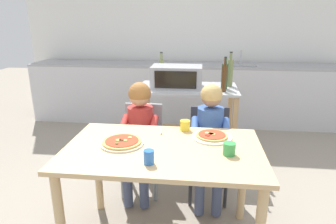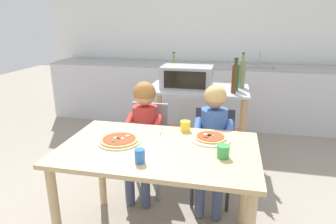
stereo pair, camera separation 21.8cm
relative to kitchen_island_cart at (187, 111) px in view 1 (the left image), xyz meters
name	(u,v)px [view 1 (the left image)]	position (x,y,z in m)	size (l,w,h in m)	color
ground_plane	(177,164)	(-0.10, -0.17, -0.57)	(12.20, 12.20, 0.00)	gray
back_wall_tiled	(187,32)	(-0.09, 1.72, 0.78)	(5.27, 0.14, 2.70)	white
kitchen_counter	(185,93)	(-0.09, 1.31, -0.12)	(4.74, 0.60, 1.11)	silver
kitchen_island_cart	(187,111)	(0.00, 0.00, 0.00)	(1.08, 0.62, 0.85)	#B7BABF
toaster_oven	(177,77)	(-0.12, -0.03, 0.40)	(0.54, 0.34, 0.24)	#999BA0
bottle_squat_spirits	(225,76)	(0.39, -0.02, 0.42)	(0.07, 0.07, 0.34)	#1E4723
bottle_dark_olive_oil	(230,72)	(0.46, 0.10, 0.43)	(0.07, 0.07, 0.38)	olive
bottle_brown_beer	(224,78)	(0.38, -0.16, 0.42)	(0.05, 0.05, 0.35)	#4C2D14
bottle_clear_vinegar	(162,70)	(-0.32, 0.25, 0.42)	(0.06, 0.06, 0.35)	olive
dining_table	(163,162)	(-0.10, -1.39, 0.08)	(1.31, 0.80, 0.76)	tan
dining_chair_left	(143,142)	(-0.38, -0.69, -0.09)	(0.36, 0.36, 0.81)	gray
dining_chair_right	(209,146)	(0.23, -0.72, -0.09)	(0.36, 0.36, 0.81)	#333338
child_in_red_shirt	(139,127)	(-0.38, -0.80, 0.10)	(0.32, 0.42, 1.03)	#424C6B
child_in_blue_striped_shirt	(210,132)	(0.23, -0.84, 0.09)	(0.32, 0.42, 1.04)	#424C6B
pizza_plate_cream	(122,142)	(-0.38, -1.37, 0.20)	(0.29, 0.29, 0.03)	beige
pizza_plate_white	(212,136)	(0.23, -1.19, 0.20)	(0.29, 0.29, 0.03)	white
drinking_cup_blue	(149,157)	(-0.15, -1.62, 0.23)	(0.06, 0.06, 0.09)	blue
drinking_cup_yellow	(185,125)	(0.03, -1.06, 0.22)	(0.08, 0.08, 0.08)	yellow
drinking_cup_green	(229,149)	(0.33, -1.45, 0.22)	(0.08, 0.08, 0.08)	green
serving_spoon	(161,131)	(-0.15, -1.10, 0.19)	(0.01, 0.01, 0.14)	#B7BABF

